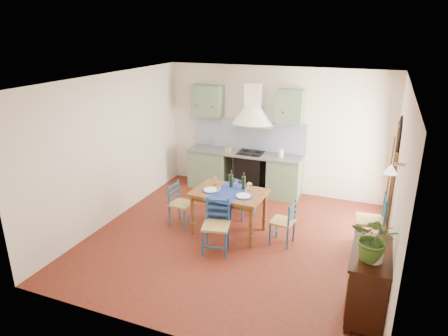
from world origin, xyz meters
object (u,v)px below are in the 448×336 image
Objects in this scene: chair_near at (216,226)px; potted_plant at (375,239)px; dining_table at (229,197)px; sideboard at (368,281)px.

potted_plant is at bearing -20.67° from chair_near.
dining_table is at bearing 147.03° from potted_plant.
sideboard is (2.42, -0.73, 0.03)m from chair_near.
sideboard is (2.45, -1.41, -0.21)m from dining_table.
sideboard is 1.82× the size of potted_plant.
dining_table reaches higher than sideboard.
potted_plant is at bearing -88.03° from sideboard.
dining_table is 2.28× the size of potted_plant.
sideboard reaches higher than chair_near.
sideboard is at bearing -16.76° from chair_near.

